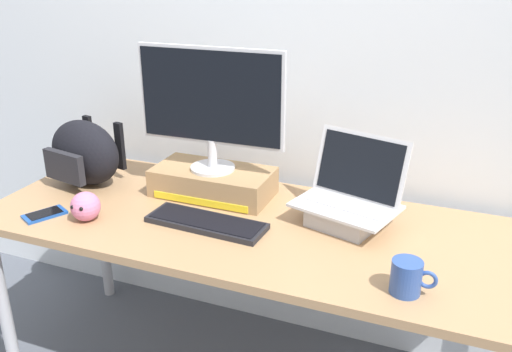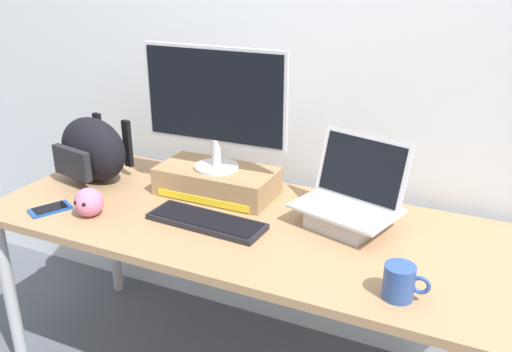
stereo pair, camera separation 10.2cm
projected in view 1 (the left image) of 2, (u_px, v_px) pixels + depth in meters
back_wall at (301, 43)px, 2.17m from camera, size 7.00×0.10×2.60m
desk at (256, 238)px, 2.00m from camera, size 2.00×0.76×0.74m
toner_box_yellow at (213, 182)px, 2.18m from camera, size 0.47×0.24×0.11m
desktop_monitor at (211, 103)px, 2.06m from camera, size 0.58×0.17×0.47m
open_laptop at (348, 206)px, 1.94m from camera, size 0.40×0.33×0.31m
external_keyboard at (206, 222)px, 1.95m from camera, size 0.44×0.17×0.02m
messenger_backpack at (85, 153)px, 2.26m from camera, size 0.37×0.28×0.27m
coffee_mug at (407, 277)px, 1.55m from camera, size 0.13×0.09×0.10m
cell_phone at (45, 214)px, 2.02m from camera, size 0.14×0.17×0.01m
plush_toy at (85, 206)px, 1.97m from camera, size 0.11×0.11×0.11m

